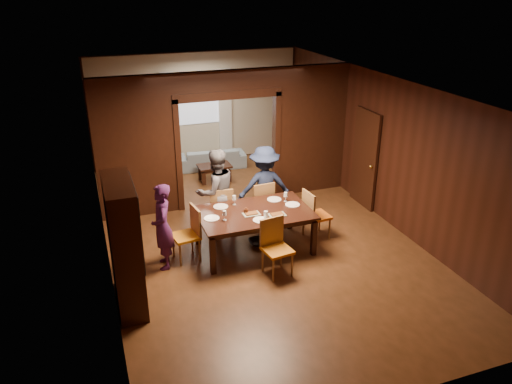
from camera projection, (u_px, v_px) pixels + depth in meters
name	position (u px, v px, depth m)	size (l,w,h in m)	color
floor	(253.00, 233.00, 9.77)	(9.00, 9.00, 0.00)	#4A2C14
ceiling	(253.00, 85.00, 8.62)	(5.50, 9.00, 0.02)	silver
room_walls	(224.00, 133.00, 10.81)	(5.52, 9.01, 2.90)	black
person_purple	(162.00, 227.00, 8.37)	(0.55, 0.36, 1.51)	#461A4C
person_grey	(216.00, 192.00, 9.51)	(0.82, 0.64, 1.70)	#55555C
person_navy	(264.00, 186.00, 9.84)	(1.05, 0.61, 1.63)	#18223E
sofa	(211.00, 158.00, 13.06)	(1.76, 0.69, 0.51)	#8BA4B6
serving_bowl	(259.00, 205.00, 9.04)	(0.36, 0.36, 0.09)	black
dining_table	(254.00, 230.00, 9.05)	(2.02, 1.26, 0.76)	black
coffee_table	(215.00, 173.00, 12.22)	(0.80, 0.50, 0.40)	black
chair_left	(186.00, 235.00, 8.69)	(0.44, 0.44, 0.97)	orange
chair_right	(317.00, 214.00, 9.43)	(0.44, 0.44, 0.97)	#D56014
chair_far_l	(220.00, 209.00, 9.64)	(0.44, 0.44, 0.97)	orange
chair_far_r	(260.00, 203.00, 9.90)	(0.44, 0.44, 0.97)	#C15112
chair_near	(277.00, 249.00, 8.24)	(0.44, 0.44, 0.97)	#C46B12
hutch	(124.00, 245.00, 7.30)	(0.40, 1.20, 2.00)	black
door_right	(365.00, 159.00, 10.62)	(0.06, 0.90, 2.10)	black
window_far	(197.00, 99.00, 12.94)	(1.20, 0.03, 1.30)	silver
curtain_left	(169.00, 119.00, 12.85)	(0.35, 0.06, 2.40)	white
curtain_right	(225.00, 114.00, 13.31)	(0.35, 0.06, 2.40)	white
plate_left	(212.00, 218.00, 8.65)	(0.27, 0.27, 0.01)	white
plate_far_l	(221.00, 207.00, 9.08)	(0.27, 0.27, 0.01)	silver
plate_far_r	(274.00, 199.00, 9.38)	(0.27, 0.27, 0.01)	silver
plate_right	(292.00, 205.00, 9.16)	(0.27, 0.27, 0.01)	white
plate_near	(261.00, 220.00, 8.58)	(0.27, 0.27, 0.01)	white
platter_a	(251.00, 214.00, 8.78)	(0.30, 0.20, 0.04)	gray
platter_b	(277.00, 214.00, 8.76)	(0.30, 0.20, 0.04)	gray
wineglass_left	(225.00, 216.00, 8.55)	(0.08, 0.08, 0.18)	silver
wineglass_far	(234.00, 200.00, 9.14)	(0.08, 0.08, 0.18)	silver
wineglass_right	(286.00, 197.00, 9.28)	(0.08, 0.08, 0.18)	white
tumbler	(266.00, 215.00, 8.62)	(0.07, 0.07, 0.14)	white
condiment_jar	(246.00, 211.00, 8.82)	(0.08, 0.08, 0.11)	#492211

